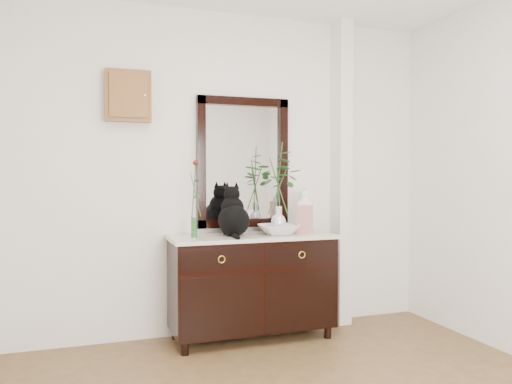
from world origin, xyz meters
name	(u,v)px	position (x,y,z in m)	size (l,w,h in m)	color
wall_back	(231,173)	(0.00, 1.98, 1.35)	(3.60, 0.04, 2.70)	white
pilaster	(341,173)	(1.00, 1.90, 1.35)	(0.12, 0.20, 2.70)	white
sideboard	(252,281)	(0.10, 1.73, 0.47)	(1.33, 0.52, 0.82)	black
wall_mirror	(243,163)	(0.10, 1.97, 1.44)	(0.80, 0.06, 1.10)	black
key_cabinet	(128,96)	(-0.85, 1.94, 1.95)	(0.35, 0.10, 0.40)	brown
cat	(234,210)	(-0.06, 1.72, 1.05)	(0.28, 0.35, 0.40)	black
lotus_bowl	(278,229)	(0.31, 1.68, 0.89)	(0.33, 0.33, 0.08)	white
vase_branches	(279,187)	(0.31, 1.68, 1.24)	(0.35, 0.35, 0.74)	silver
bud_vase_rose	(194,198)	(-0.38, 1.70, 1.15)	(0.07, 0.07, 0.61)	#2A632C
ginger_jar	(305,211)	(0.55, 1.70, 1.04)	(0.14, 0.14, 0.38)	silver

